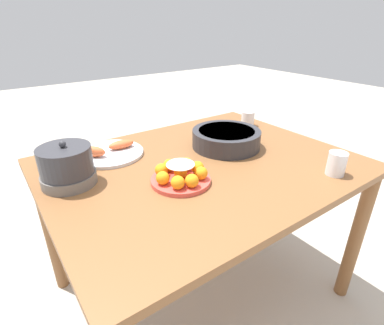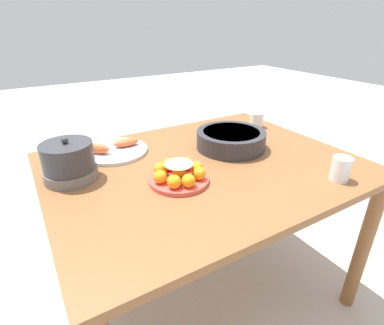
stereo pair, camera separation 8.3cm
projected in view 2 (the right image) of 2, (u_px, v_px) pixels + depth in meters
name	position (u px, v px, depth m)	size (l,w,h in m)	color
ground_plane	(201.00, 288.00, 1.54)	(12.00, 12.00, 0.00)	#B2A899
dining_table	(203.00, 183.00, 1.27)	(1.23, 0.96, 0.72)	brown
cake_plate	(179.00, 174.00, 1.08)	(0.22, 0.22, 0.08)	#E04C42
serving_bowl	(231.00, 139.00, 1.36)	(0.31, 0.31, 0.08)	#2D2D33
sauce_bowl	(57.00, 156.00, 1.25)	(0.10, 0.10, 0.03)	beige
seafood_platter	(113.00, 149.00, 1.32)	(0.30, 0.30, 0.06)	silver
cup_near	(341.00, 169.00, 1.08)	(0.07, 0.07, 0.09)	white
cup_far	(257.00, 120.00, 1.62)	(0.07, 0.07, 0.08)	white
warming_pot	(69.00, 162.00, 1.08)	(0.19, 0.19, 0.16)	#66605B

